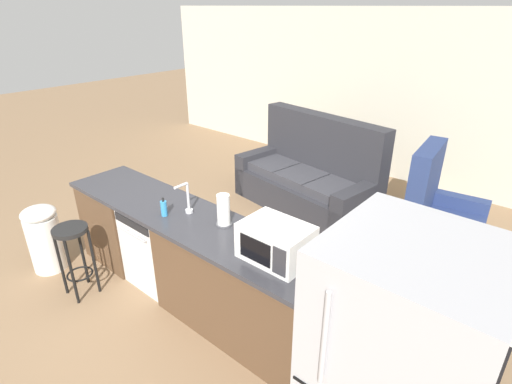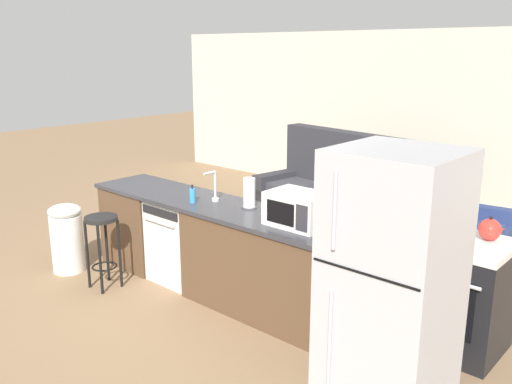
{
  "view_description": "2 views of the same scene",
  "coord_description": "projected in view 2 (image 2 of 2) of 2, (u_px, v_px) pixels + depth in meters",
  "views": [
    {
      "loc": [
        2.71,
        -1.98,
        2.61
      ],
      "look_at": [
        0.33,
        0.8,
        0.89
      ],
      "focal_mm": 28.0,
      "sensor_mm": 36.0,
      "label": 1
    },
    {
      "loc": [
        3.78,
        -3.43,
        2.31
      ],
      "look_at": [
        0.66,
        0.09,
        1.07
      ],
      "focal_mm": 38.0,
      "sensor_mm": 36.0,
      "label": 2
    }
  ],
  "objects": [
    {
      "name": "soap_bottle",
      "position": [
        192.0,
        195.0,
        5.13
      ],
      "size": [
        0.06,
        0.06,
        0.18
      ],
      "color": "#338CCC",
      "rests_on": "kitchen_counter"
    },
    {
      "name": "paper_towel_roll",
      "position": [
        249.0,
        193.0,
        4.95
      ],
      "size": [
        0.14,
        0.14,
        0.28
      ],
      "color": "#4C4C51",
      "rests_on": "kitchen_counter"
    },
    {
      "name": "kitchen_counter",
      "position": [
        218.0,
        252.0,
        5.23
      ],
      "size": [
        2.94,
        0.66,
        0.9
      ],
      "color": "brown",
      "rests_on": "ground_plane"
    },
    {
      "name": "sink_faucet",
      "position": [
        214.0,
        188.0,
        5.16
      ],
      "size": [
        0.07,
        0.18,
        0.3
      ],
      "color": "silver",
      "rests_on": "kitchen_counter"
    },
    {
      "name": "dishwasher",
      "position": [
        184.0,
        240.0,
        5.55
      ],
      "size": [
        0.58,
        0.61,
        0.84
      ],
      "color": "silver",
      "rests_on": "ground_plane"
    },
    {
      "name": "bar_stool",
      "position": [
        102.0,
        236.0,
        5.31
      ],
      "size": [
        0.32,
        0.32,
        0.74
      ],
      "color": "black",
      "rests_on": "ground_plane"
    },
    {
      "name": "kettle",
      "position": [
        490.0,
        230.0,
        4.12
      ],
      "size": [
        0.21,
        0.17,
        0.19
      ],
      "color": "red",
      "rests_on": "stove_range"
    },
    {
      "name": "trash_bin",
      "position": [
        67.0,
        237.0,
        5.76
      ],
      "size": [
        0.35,
        0.35,
        0.74
      ],
      "color": "white",
      "rests_on": "ground_plane"
    },
    {
      "name": "microwave",
      "position": [
        298.0,
        209.0,
        4.45
      ],
      "size": [
        0.5,
        0.37,
        0.28
      ],
      "color": "white",
      "rests_on": "kitchen_counter"
    },
    {
      "name": "armchair",
      "position": [
        461.0,
        228.0,
        6.14
      ],
      "size": [
        0.9,
        0.94,
        1.2
      ],
      "color": "navy",
      "rests_on": "ground_plane"
    },
    {
      "name": "ground_plane",
      "position": [
        202.0,
        285.0,
        5.5
      ],
      "size": [
        24.0,
        24.0,
        0.0
      ],
      "primitive_type": "plane",
      "color": "#896B4C"
    },
    {
      "name": "refrigerator",
      "position": [
        391.0,
        288.0,
        3.37
      ],
      "size": [
        0.72,
        0.73,
        1.75
      ],
      "color": "#B7B7BC",
      "rests_on": "ground_plane"
    },
    {
      "name": "couch",
      "position": [
        332.0,
        199.0,
        7.18
      ],
      "size": [
        2.11,
        1.19,
        1.27
      ],
      "color": "#2D2D33",
      "rests_on": "ground_plane"
    },
    {
      "name": "wall_back",
      "position": [
        422.0,
        120.0,
        8.01
      ],
      "size": [
        10.0,
        0.06,
        2.6
      ],
      "color": "beige",
      "rests_on": "ground_plane"
    },
    {
      "name": "stove_range",
      "position": [
        455.0,
        293.0,
        4.27
      ],
      "size": [
        0.76,
        0.68,
        0.9
      ],
      "color": "black",
      "rests_on": "ground_plane"
    }
  ]
}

